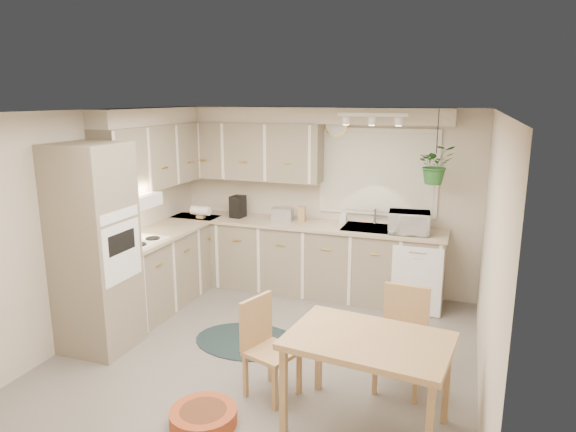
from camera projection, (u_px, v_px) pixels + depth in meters
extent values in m
plane|color=slate|center=(266.00, 355.00, 5.14)|extent=(4.20, 4.20, 0.00)
plane|color=white|center=(263.00, 111.00, 4.60)|extent=(4.20, 4.20, 0.00)
cube|color=beige|center=(324.00, 200.00, 6.80)|extent=(4.00, 0.04, 2.40)
cube|color=beige|center=(128.00, 333.00, 2.94)|extent=(4.00, 0.04, 2.40)
cube|color=beige|center=(93.00, 223.00, 5.52)|extent=(0.04, 4.20, 2.40)
cube|color=beige|center=(490.00, 262.00, 4.22)|extent=(0.04, 4.20, 2.40)
cube|color=gray|center=(165.00, 268.00, 6.39)|extent=(0.60, 1.85, 0.90)
cube|color=gray|center=(302.00, 259.00, 6.76)|extent=(3.60, 0.60, 0.90)
cube|color=tan|center=(164.00, 231.00, 6.29)|extent=(0.64, 1.89, 0.04)
cube|color=tan|center=(302.00, 224.00, 6.64)|extent=(3.64, 0.64, 0.04)
cube|color=gray|center=(95.00, 249.00, 5.10)|extent=(0.65, 0.65, 2.10)
cube|color=white|center=(122.00, 252.00, 5.00)|extent=(0.02, 0.56, 0.58)
cube|color=gray|center=(156.00, 156.00, 6.24)|extent=(0.35, 2.00, 0.75)
cube|color=gray|center=(249.00, 151.00, 6.82)|extent=(2.00, 0.35, 0.75)
cube|color=beige|center=(152.00, 116.00, 6.14)|extent=(0.30, 2.00, 0.20)
cube|color=beige|center=(307.00, 115.00, 6.48)|extent=(3.60, 0.30, 0.20)
cube|color=white|center=(136.00, 242.00, 5.75)|extent=(0.52, 0.58, 0.02)
cube|color=white|center=(132.00, 202.00, 5.65)|extent=(0.40, 0.60, 0.14)
cube|color=white|center=(378.00, 172.00, 6.45)|extent=(1.40, 0.02, 1.00)
cube|color=silver|center=(378.00, 172.00, 6.46)|extent=(1.50, 0.02, 1.10)
cube|color=#A2A5AA|center=(372.00, 231.00, 6.36)|extent=(0.70, 0.48, 0.10)
cube|color=white|center=(416.00, 281.00, 5.99)|extent=(0.58, 0.02, 0.83)
cube|color=white|center=(372.00, 115.00, 5.81)|extent=(0.80, 0.04, 0.04)
cylinder|color=gold|center=(336.00, 125.00, 6.50)|extent=(0.30, 0.03, 0.30)
cube|color=tan|center=(367.00, 383.00, 3.94)|extent=(1.29, 0.94, 0.76)
cube|color=tan|center=(272.00, 349.00, 4.37)|extent=(0.51, 0.51, 0.86)
cube|color=tan|center=(401.00, 341.00, 4.46)|extent=(0.45, 0.45, 0.90)
ellipsoid|color=black|center=(247.00, 341.00, 5.43)|extent=(1.14, 0.86, 0.01)
cylinder|color=#9F3E1F|center=(203.00, 417.00, 4.05)|extent=(0.64, 0.64, 0.12)
imported|color=white|center=(409.00, 220.00, 6.08)|extent=(0.50, 0.31, 0.32)
imported|color=white|center=(343.00, 220.00, 6.61)|extent=(0.09, 0.19, 0.08)
imported|color=#286327|center=(435.00, 169.00, 5.85)|extent=(0.54, 0.56, 0.35)
cube|color=black|center=(238.00, 207.00, 6.91)|extent=(0.18, 0.21, 0.29)
cube|color=#A2A5AA|center=(282.00, 214.00, 6.74)|extent=(0.28, 0.18, 0.17)
cube|color=tan|center=(302.00, 214.00, 6.68)|extent=(0.10, 0.10, 0.20)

